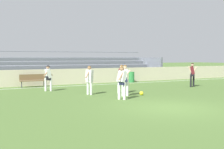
{
  "coord_description": "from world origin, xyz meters",
  "views": [
    {
      "loc": [
        -7.65,
        -9.43,
        2.11
      ],
      "look_at": [
        0.36,
        5.92,
        1.07
      ],
      "focal_mm": 46.17,
      "sensor_mm": 36.0,
      "label": 1
    }
  ],
  "objects_px": {
    "bench_far_right": "(33,79)",
    "player_white_wide_left": "(122,80)",
    "player_white_deep_cover": "(89,78)",
    "trash_bin": "(132,77)",
    "player_dark_on_ball": "(192,73)",
    "player_white_pressing_high": "(48,76)",
    "bleacher_stand": "(22,69)",
    "player_white_dropping_back": "(125,77)",
    "player_dark_trailing_run": "(122,76)",
    "soccer_ball": "(141,93)"
  },
  "relations": [
    {
      "from": "player_white_deep_cover",
      "to": "player_white_pressing_high",
      "type": "xyz_separation_m",
      "value": [
        -1.6,
        2.76,
        -0.01
      ]
    },
    {
      "from": "trash_bin",
      "to": "player_dark_on_ball",
      "type": "distance_m",
      "value": 5.56
    },
    {
      "from": "player_white_wide_left",
      "to": "player_dark_on_ball",
      "type": "distance_m",
      "value": 8.08
    },
    {
      "from": "player_white_deep_cover",
      "to": "player_white_pressing_high",
      "type": "relative_size",
      "value": 1.01
    },
    {
      "from": "bench_far_right",
      "to": "player_white_wide_left",
      "type": "height_order",
      "value": "player_white_wide_left"
    },
    {
      "from": "player_dark_on_ball",
      "to": "player_dark_trailing_run",
      "type": "distance_m",
      "value": 6.32
    },
    {
      "from": "player_dark_on_ball",
      "to": "player_white_deep_cover",
      "type": "bearing_deg",
      "value": -176.06
    },
    {
      "from": "trash_bin",
      "to": "player_white_wide_left",
      "type": "distance_m",
      "value": 9.98
    },
    {
      "from": "player_white_pressing_high",
      "to": "bleacher_stand",
      "type": "bearing_deg",
      "value": 93.33
    },
    {
      "from": "player_white_dropping_back",
      "to": "bleacher_stand",
      "type": "bearing_deg",
      "value": 107.65
    },
    {
      "from": "player_white_wide_left",
      "to": "player_white_deep_cover",
      "type": "height_order",
      "value": "player_white_wide_left"
    },
    {
      "from": "player_dark_trailing_run",
      "to": "player_dark_on_ball",
      "type": "bearing_deg",
      "value": 7.8
    },
    {
      "from": "bench_far_right",
      "to": "player_white_wide_left",
      "type": "xyz_separation_m",
      "value": [
        2.6,
        -8.21,
        0.44
      ]
    },
    {
      "from": "bench_far_right",
      "to": "player_white_pressing_high",
      "type": "xyz_separation_m",
      "value": [
        0.31,
        -2.97,
        0.41
      ]
    },
    {
      "from": "player_dark_on_ball",
      "to": "soccer_ball",
      "type": "height_order",
      "value": "player_dark_on_ball"
    },
    {
      "from": "player_white_wide_left",
      "to": "player_white_pressing_high",
      "type": "distance_m",
      "value": 5.72
    },
    {
      "from": "trash_bin",
      "to": "soccer_ball",
      "type": "height_order",
      "value": "trash_bin"
    },
    {
      "from": "bleacher_stand",
      "to": "player_white_wide_left",
      "type": "height_order",
      "value": "bleacher_stand"
    },
    {
      "from": "bleacher_stand",
      "to": "soccer_ball",
      "type": "height_order",
      "value": "bleacher_stand"
    },
    {
      "from": "player_dark_on_ball",
      "to": "player_dark_trailing_run",
      "type": "height_order",
      "value": "player_dark_on_ball"
    },
    {
      "from": "bleacher_stand",
      "to": "bench_far_right",
      "type": "distance_m",
      "value": 3.82
    },
    {
      "from": "player_white_pressing_high",
      "to": "soccer_ball",
      "type": "height_order",
      "value": "player_white_pressing_high"
    },
    {
      "from": "bench_far_right",
      "to": "player_dark_trailing_run",
      "type": "bearing_deg",
      "value": -57.56
    },
    {
      "from": "bleacher_stand",
      "to": "trash_bin",
      "type": "height_order",
      "value": "bleacher_stand"
    },
    {
      "from": "bench_far_right",
      "to": "player_white_pressing_high",
      "type": "distance_m",
      "value": 3.01
    },
    {
      "from": "player_white_wide_left",
      "to": "player_white_dropping_back",
      "type": "distance_m",
      "value": 1.32
    },
    {
      "from": "trash_bin",
      "to": "player_white_dropping_back",
      "type": "xyz_separation_m",
      "value": [
        -4.81,
        -7.19,
        0.58
      ]
    },
    {
      "from": "player_white_wide_left",
      "to": "player_white_pressing_high",
      "type": "bearing_deg",
      "value": 113.59
    },
    {
      "from": "trash_bin",
      "to": "player_dark_on_ball",
      "type": "height_order",
      "value": "player_dark_on_ball"
    },
    {
      "from": "player_white_dropping_back",
      "to": "player_dark_on_ball",
      "type": "relative_size",
      "value": 1.0
    },
    {
      "from": "player_dark_trailing_run",
      "to": "trash_bin",
      "type": "bearing_deg",
      "value": 54.11
    },
    {
      "from": "player_dark_trailing_run",
      "to": "player_white_dropping_back",
      "type": "bearing_deg",
      "value": -110.67
    },
    {
      "from": "trash_bin",
      "to": "soccer_ball",
      "type": "bearing_deg",
      "value": -117.61
    },
    {
      "from": "player_white_dropping_back",
      "to": "player_white_pressing_high",
      "type": "relative_size",
      "value": 1.05
    },
    {
      "from": "player_white_dropping_back",
      "to": "player_dark_on_ball",
      "type": "distance_m",
      "value": 6.98
    },
    {
      "from": "player_dark_on_ball",
      "to": "soccer_ball",
      "type": "relative_size",
      "value": 7.69
    },
    {
      "from": "player_dark_on_ball",
      "to": "player_dark_trailing_run",
      "type": "xyz_separation_m",
      "value": [
        -6.26,
        -0.86,
        -0.02
      ]
    },
    {
      "from": "player_dark_trailing_run",
      "to": "player_white_deep_cover",
      "type": "relative_size",
      "value": 1.03
    },
    {
      "from": "player_white_dropping_back",
      "to": "player_white_pressing_high",
      "type": "bearing_deg",
      "value": 126.39
    },
    {
      "from": "bleacher_stand",
      "to": "player_white_pressing_high",
      "type": "bearing_deg",
      "value": -86.67
    },
    {
      "from": "bleacher_stand",
      "to": "player_white_dropping_back",
      "type": "distance_m",
      "value": 11.48
    },
    {
      "from": "bench_far_right",
      "to": "soccer_ball",
      "type": "xyz_separation_m",
      "value": [
        4.38,
        -7.29,
        -0.44
      ]
    },
    {
      "from": "player_white_deep_cover",
      "to": "player_white_dropping_back",
      "type": "bearing_deg",
      "value": -43.96
    },
    {
      "from": "bench_far_right",
      "to": "player_white_pressing_high",
      "type": "height_order",
      "value": "player_white_pressing_high"
    },
    {
      "from": "player_dark_on_ball",
      "to": "soccer_ball",
      "type": "xyz_separation_m",
      "value": [
        -5.71,
        -2.13,
        -0.9
      ]
    },
    {
      "from": "player_dark_on_ball",
      "to": "player_white_pressing_high",
      "type": "height_order",
      "value": "player_dark_on_ball"
    },
    {
      "from": "bench_far_right",
      "to": "player_dark_on_ball",
      "type": "distance_m",
      "value": 11.35
    },
    {
      "from": "bleacher_stand",
      "to": "trash_bin",
      "type": "relative_size",
      "value": 29.22
    },
    {
      "from": "player_white_wide_left",
      "to": "soccer_ball",
      "type": "relative_size",
      "value": 7.54
    },
    {
      "from": "bleacher_stand",
      "to": "player_white_deep_cover",
      "type": "distance_m",
      "value": 9.72
    }
  ]
}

